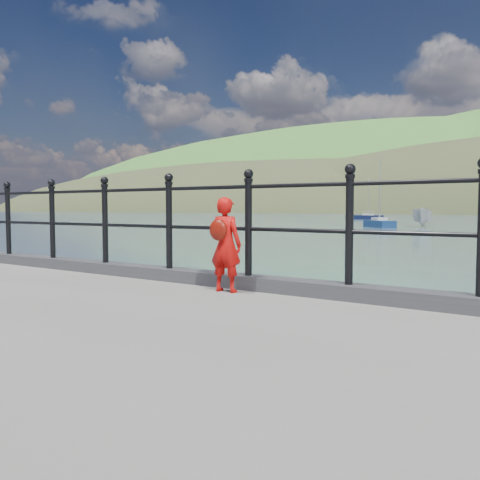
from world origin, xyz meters
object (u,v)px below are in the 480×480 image
Objects in this scene: railing at (206,215)px; child at (225,244)px; sailboat_left at (368,217)px; launch_white at (423,217)px; sailboat_port at (379,224)px.

child is at bearing -32.61° from railing.
railing is 0.69m from child.
railing is at bearing -65.55° from sailboat_left.
sailboat_left is (-27.77, 78.61, -1.18)m from child.
railing reaches higher than launch_white.
child reaches higher than launch_white.
railing is 17.63× the size of child.
launch_white is at bearing -81.97° from child.
railing is 46.55m from sailboat_port.
child is at bearing -87.44° from launch_white.
sailboat_left reaches higher than child.
sailboat_port is at bearing -136.12° from launch_white.
launch_white is 5.25m from sailboat_port.
launch_white is at bearing 101.07° from sailboat_port.
railing is 2.60× the size of sailboat_port.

